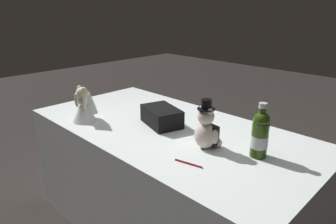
% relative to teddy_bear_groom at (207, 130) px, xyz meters
% --- Properties ---
extents(reception_table, '(1.88, 0.94, 0.78)m').
position_rel_teddy_bear_groom_xyz_m(reception_table, '(-0.35, 0.06, -0.49)').
color(reception_table, white).
rests_on(reception_table, ground_plane).
extents(teddy_bear_groom, '(0.16, 0.15, 0.27)m').
position_rel_teddy_bear_groom_xyz_m(teddy_bear_groom, '(0.00, 0.00, 0.00)').
color(teddy_bear_groom, beige).
rests_on(teddy_bear_groom, reception_table).
extents(teddy_bear_bride, '(0.16, 0.19, 0.24)m').
position_rel_teddy_bear_groom_xyz_m(teddy_bear_bride, '(-0.82, -0.24, 0.00)').
color(teddy_bear_bride, white).
rests_on(teddy_bear_bride, reception_table).
extents(champagne_bottle, '(0.09, 0.09, 0.28)m').
position_rel_teddy_bear_groom_xyz_m(champagne_bottle, '(0.25, 0.11, 0.02)').
color(champagne_bottle, '#2D4911').
rests_on(champagne_bottle, reception_table).
extents(signing_pen, '(0.15, 0.04, 0.01)m').
position_rel_teddy_bear_groom_xyz_m(signing_pen, '(0.06, -0.21, -0.10)').
color(signing_pen, maroon).
rests_on(signing_pen, reception_table).
extents(gift_case_black, '(0.32, 0.25, 0.11)m').
position_rel_teddy_bear_groom_xyz_m(gift_case_black, '(-0.41, 0.06, -0.05)').
color(gift_case_black, black).
rests_on(gift_case_black, reception_table).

